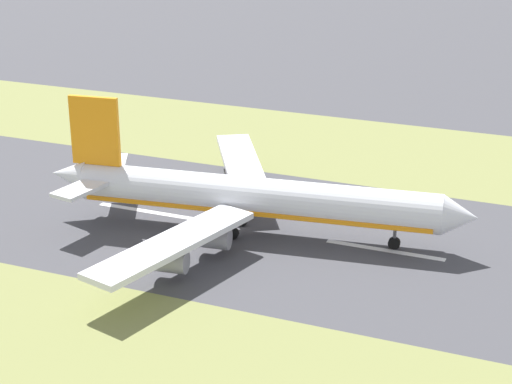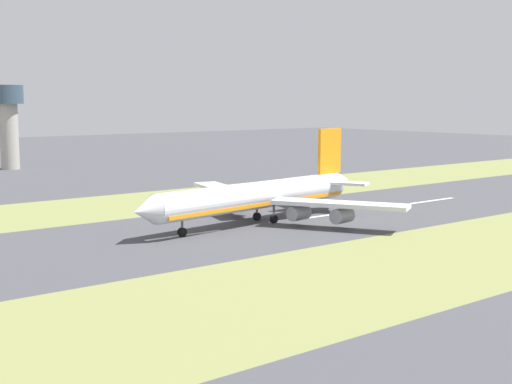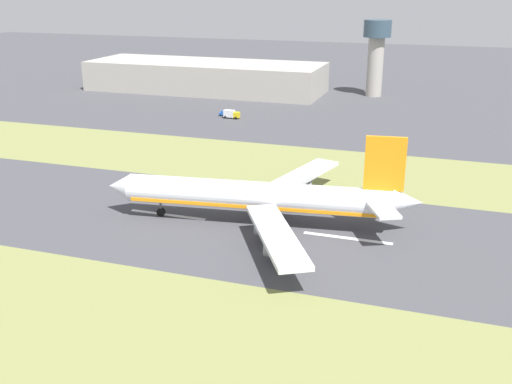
{
  "view_description": "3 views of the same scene",
  "coord_description": "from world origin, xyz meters",
  "px_view_note": "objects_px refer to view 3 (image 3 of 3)",
  "views": [
    {
      "loc": [
        114.01,
        48.89,
        54.07
      ],
      "look_at": [
        1.75,
        3.3,
        7.0
      ],
      "focal_mm": 60.0,
      "sensor_mm": 36.0,
      "label": 1
    },
    {
      "loc": [
        -119.46,
        100.32,
        26.97
      ],
      "look_at": [
        1.75,
        3.3,
        7.0
      ],
      "focal_mm": 50.0,
      "sensor_mm": 36.0,
      "label": 2
    },
    {
      "loc": [
        -110.37,
        -34.27,
        48.83
      ],
      "look_at": [
        1.75,
        3.3,
        7.0
      ],
      "focal_mm": 42.0,
      "sensor_mm": 36.0,
      "label": 3
    }
  ],
  "objects_px": {
    "terminal_building": "(206,77)",
    "apron_car": "(225,113)",
    "service_truck": "(231,114)",
    "control_tower": "(376,50)",
    "airplane_main_jet": "(265,197)"
  },
  "relations": [
    {
      "from": "terminal_building",
      "to": "apron_car",
      "type": "relative_size",
      "value": 24.55
    },
    {
      "from": "terminal_building",
      "to": "control_tower",
      "type": "relative_size",
      "value": 3.32
    },
    {
      "from": "terminal_building",
      "to": "control_tower",
      "type": "bearing_deg",
      "value": -81.19
    },
    {
      "from": "apron_car",
      "to": "service_truck",
      "type": "bearing_deg",
      "value": -129.1
    },
    {
      "from": "airplane_main_jet",
      "to": "service_truck",
      "type": "height_order",
      "value": "airplane_main_jet"
    },
    {
      "from": "control_tower",
      "to": "service_truck",
      "type": "xyz_separation_m",
      "value": [
        -63.98,
        43.91,
        -18.66
      ]
    },
    {
      "from": "airplane_main_jet",
      "to": "terminal_building",
      "type": "distance_m",
      "value": 164.91
    },
    {
      "from": "airplane_main_jet",
      "to": "terminal_building",
      "type": "relative_size",
      "value": 0.61
    },
    {
      "from": "airplane_main_jet",
      "to": "apron_car",
      "type": "xyz_separation_m",
      "value": [
        97.4,
        47.18,
        -5.02
      ]
    },
    {
      "from": "service_truck",
      "to": "control_tower",
      "type": "bearing_deg",
      "value": -34.46
    },
    {
      "from": "control_tower",
      "to": "apron_car",
      "type": "relative_size",
      "value": 7.4
    },
    {
      "from": "airplane_main_jet",
      "to": "control_tower",
      "type": "relative_size",
      "value": 2.04
    },
    {
      "from": "control_tower",
      "to": "apron_car",
      "type": "distance_m",
      "value": 79.73
    },
    {
      "from": "terminal_building",
      "to": "service_truck",
      "type": "relative_size",
      "value": 18.06
    },
    {
      "from": "airplane_main_jet",
      "to": "service_truck",
      "type": "xyz_separation_m",
      "value": [
        94.28,
        43.34,
        -4.36
      ]
    }
  ]
}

